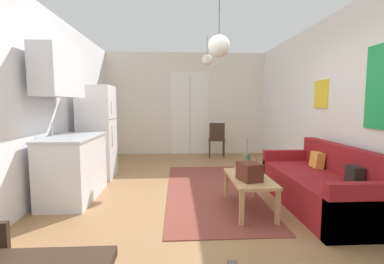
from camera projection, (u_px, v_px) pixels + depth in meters
ground_plane at (196, 207)px, 3.81m from camera, size 4.85×8.36×0.10m
wall_back at (186, 104)px, 7.57m from camera, size 4.45×0.13×2.74m
wall_right at (355, 103)px, 3.78m from camera, size 0.12×7.96×2.74m
wall_left at (27, 103)px, 3.55m from camera, size 0.12×7.96×2.74m
area_rug at (211, 190)px, 4.38m from camera, size 1.35×3.23×0.01m
couch at (323, 187)px, 3.66m from camera, size 0.84×2.01×0.81m
coffee_table at (249, 181)px, 3.54m from camera, size 0.49×1.00×0.44m
bamboo_vase at (247, 163)px, 3.76m from camera, size 0.09×0.09×0.47m
handbag at (249, 171)px, 3.35m from camera, size 0.29×0.34×0.33m
refrigerator at (97, 132)px, 5.09m from camera, size 0.61×0.64×1.69m
kitchen_counter at (70, 144)px, 3.94m from camera, size 0.64×1.25×2.11m
accent_chair at (217, 138)px, 7.06m from camera, size 0.46×0.44×0.89m
pendant_lamp_near at (219, 46)px, 3.56m from camera, size 0.28×0.28×0.78m
pendant_lamp_far at (207, 60)px, 5.72m from camera, size 0.22×0.22×0.58m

